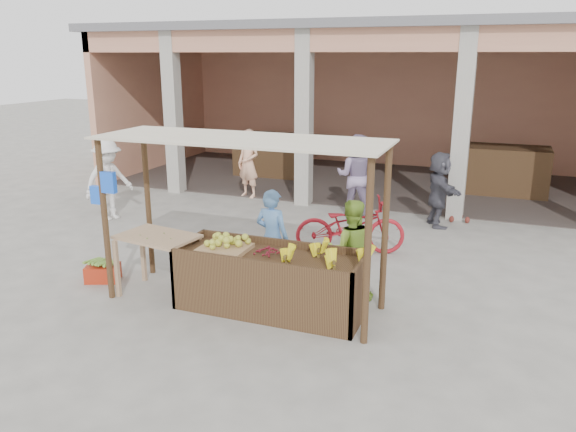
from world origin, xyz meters
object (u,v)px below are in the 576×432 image
at_px(vendor_green, 350,247).
at_px(motorcycle, 350,225).
at_px(side_table, 158,245).
at_px(red_crate, 103,273).
at_px(vendor_blue, 272,235).
at_px(fruit_stall, 270,283).

height_order(vendor_green, motorcycle, vendor_green).
xyz_separation_m(side_table, red_crate, (-1.12, 0.08, -0.64)).
relative_size(side_table, vendor_blue, 0.76).
bearing_deg(vendor_blue, vendor_green, -174.92).
height_order(fruit_stall, motorcycle, motorcycle).
bearing_deg(motorcycle, vendor_green, 174.97).
distance_m(fruit_stall, red_crate, 2.90).
relative_size(side_table, motorcycle, 0.60).
bearing_deg(fruit_stall, vendor_green, 40.06).
bearing_deg(side_table, motorcycle, 60.61).
bearing_deg(motorcycle, red_crate, 108.70).
bearing_deg(vendor_blue, motorcycle, -104.12).
height_order(red_crate, motorcycle, motorcycle).
relative_size(side_table, red_crate, 2.47).
xyz_separation_m(vendor_green, motorcycle, (-0.50, 1.88, -0.25)).
bearing_deg(vendor_green, red_crate, -9.63).
height_order(red_crate, vendor_blue, vendor_blue).
height_order(fruit_stall, red_crate, fruit_stall).
relative_size(fruit_stall, vendor_green, 1.65).
relative_size(vendor_blue, vendor_green, 1.03).
height_order(fruit_stall, side_table, side_table).
xyz_separation_m(vendor_blue, vendor_green, (1.25, -0.07, -0.03)).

